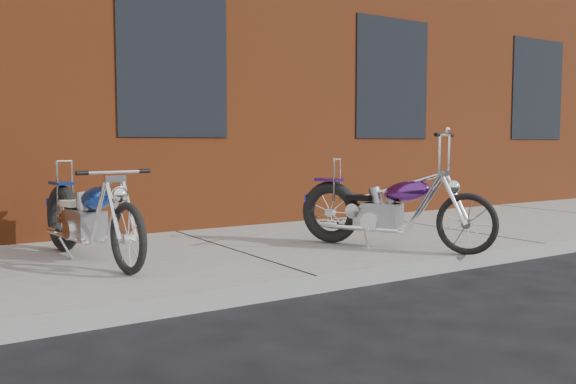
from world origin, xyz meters
TOP-DOWN VIEW (x-y plane):
  - ground at (0.00, 0.00)m, footprint 120.00×120.00m
  - sidewalk at (0.00, 1.50)m, footprint 22.00×3.00m
  - chopper_purple at (1.40, 0.68)m, footprint 1.06×1.90m
  - chopper_blue at (-1.38, 1.64)m, footprint 0.53×2.07m

SIDE VIEW (x-z plane):
  - ground at x=0.00m, z-range 0.00..0.00m
  - sidewalk at x=0.00m, z-range 0.00..0.15m
  - chopper_blue at x=-1.38m, z-range 0.07..0.98m
  - chopper_purple at x=1.40m, z-range -0.06..1.12m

